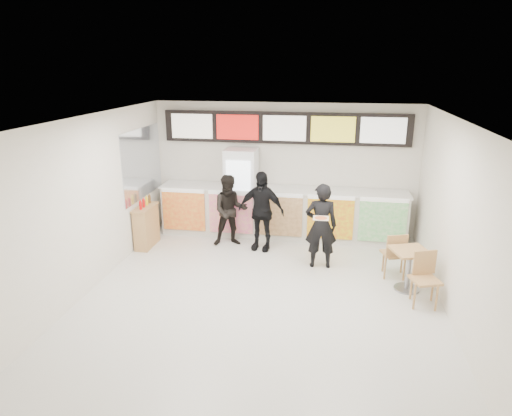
% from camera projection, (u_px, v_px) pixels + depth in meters
% --- Properties ---
extents(floor, '(7.00, 7.00, 0.00)m').
position_uv_depth(floor, '(260.00, 301.00, 7.65)').
color(floor, beige).
rests_on(floor, ground).
extents(ceiling, '(7.00, 7.00, 0.00)m').
position_uv_depth(ceiling, '(260.00, 121.00, 6.75)').
color(ceiling, white).
rests_on(ceiling, wall_back).
extents(wall_back, '(6.00, 0.00, 6.00)m').
position_uv_depth(wall_back, '(284.00, 169.00, 10.49)').
color(wall_back, silver).
rests_on(wall_back, floor).
extents(wall_left, '(0.00, 7.00, 7.00)m').
position_uv_depth(wall_left, '(85.00, 207.00, 7.68)').
color(wall_left, silver).
rests_on(wall_left, floor).
extents(wall_right, '(0.00, 7.00, 7.00)m').
position_uv_depth(wall_right, '(461.00, 228.00, 6.72)').
color(wall_right, silver).
rests_on(wall_right, floor).
extents(service_counter, '(5.56, 0.77, 1.14)m').
position_uv_depth(service_counter, '(282.00, 213.00, 10.38)').
color(service_counter, silver).
rests_on(service_counter, floor).
extents(menu_board, '(5.50, 0.14, 0.70)m').
position_uv_depth(menu_board, '(285.00, 128.00, 10.12)').
color(menu_board, black).
rests_on(menu_board, wall_back).
extents(drinks_fridge, '(0.70, 0.67, 2.00)m').
position_uv_depth(drinks_fridge, '(241.00, 192.00, 10.42)').
color(drinks_fridge, white).
rests_on(drinks_fridge, floor).
extents(mirror_panel, '(0.01, 2.00, 1.50)m').
position_uv_depth(mirror_panel, '(142.00, 163.00, 9.90)').
color(mirror_panel, '#B2B7BF').
rests_on(mirror_panel, wall_left).
extents(customer_main, '(0.65, 0.46, 1.68)m').
position_uv_depth(customer_main, '(321.00, 226.00, 8.73)').
color(customer_main, black).
rests_on(customer_main, floor).
extents(customer_left, '(0.90, 0.79, 1.57)m').
position_uv_depth(customer_left, '(230.00, 211.00, 9.83)').
color(customer_left, black).
rests_on(customer_left, floor).
extents(customer_mid, '(1.06, 0.57, 1.71)m').
position_uv_depth(customer_mid, '(261.00, 211.00, 9.59)').
color(customer_mid, black).
rests_on(customer_mid, floor).
extents(pizza_slice, '(0.36, 0.36, 0.02)m').
position_uv_depth(pizza_slice, '(321.00, 218.00, 8.21)').
color(pizza_slice, beige).
rests_on(pizza_slice, customer_main).
extents(cafe_table, '(0.90, 1.57, 0.89)m').
position_uv_depth(cafe_table, '(409.00, 262.00, 7.90)').
color(cafe_table, tan).
rests_on(cafe_table, floor).
extents(condiment_ledge, '(0.33, 0.80, 1.07)m').
position_uv_depth(condiment_ledge, '(146.00, 226.00, 9.86)').
color(condiment_ledge, tan).
rests_on(condiment_ledge, floor).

